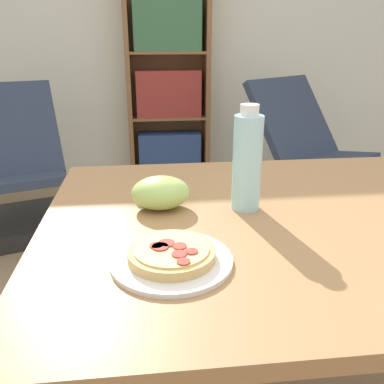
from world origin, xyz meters
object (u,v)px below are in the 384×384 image
(drink_bottle, at_px, (247,162))
(lounge_chair_near, at_px, (13,187))
(pizza_on_plate, at_px, (172,256))
(grape_bunch, at_px, (161,193))
(bookshelf, at_px, (168,91))
(lounge_chair_far, at_px, (308,169))

(drink_bottle, xyz_separation_m, lounge_chair_near, (-1.08, 1.50, -0.58))
(pizza_on_plate, height_order, lounge_chair_near, lounge_chair_near)
(grape_bunch, height_order, bookshelf, bookshelf)
(lounge_chair_far, xyz_separation_m, bookshelf, (-0.93, 0.75, 0.45))
(grape_bunch, bearing_deg, bookshelf, 86.35)
(pizza_on_plate, bearing_deg, grape_bunch, 92.16)
(pizza_on_plate, bearing_deg, lounge_chair_far, 60.67)
(grape_bunch, bearing_deg, drink_bottle, -6.45)
(grape_bunch, bearing_deg, pizza_on_plate, -87.84)
(pizza_on_plate, bearing_deg, bookshelf, 86.95)
(lounge_chair_far, distance_m, bookshelf, 1.28)
(pizza_on_plate, height_order, lounge_chair_far, lounge_chair_far)
(lounge_chair_near, bearing_deg, pizza_on_plate, -81.70)
(pizza_on_plate, distance_m, bookshelf, 2.66)
(lounge_chair_near, xyz_separation_m, bookshelf, (1.02, 0.91, 0.45))
(grape_bunch, distance_m, drink_bottle, 0.23)
(pizza_on_plate, xyz_separation_m, drink_bottle, (0.21, 0.25, 0.11))
(grape_bunch, height_order, lounge_chair_far, lounge_chair_far)
(bookshelf, bearing_deg, drink_bottle, -88.46)
(drink_bottle, relative_size, lounge_chair_far, 0.27)
(lounge_chair_far, bearing_deg, pizza_on_plate, -152.26)
(grape_bunch, distance_m, lounge_chair_far, 2.01)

